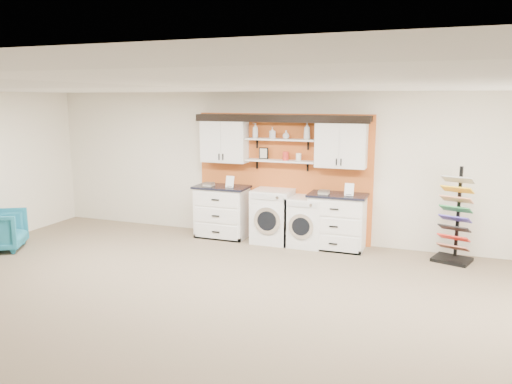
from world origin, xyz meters
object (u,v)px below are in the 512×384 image
at_px(washer, 273,216).
at_px(armchair, 0,230).
at_px(sample_rack, 454,231).
at_px(base_cabinet_left, 222,212).
at_px(dryer, 306,221).
at_px(base_cabinet_right, 337,221).

relative_size(washer, armchair, 1.28).
bearing_deg(armchair, washer, -93.62).
distance_m(sample_rack, armchair, 7.89).
bearing_deg(washer, base_cabinet_left, 179.82).
bearing_deg(dryer, armchair, -156.78).
distance_m(base_cabinet_left, sample_rack, 4.22).
height_order(dryer, armchair, dryer).
bearing_deg(base_cabinet_left, washer, -0.18).
xyz_separation_m(base_cabinet_right, sample_rack, (1.96, -0.04, 0.01)).
distance_m(dryer, armchair, 5.50).
xyz_separation_m(sample_rack, armchair, (-7.59, -2.13, -0.16)).
relative_size(sample_rack, armchair, 2.02).
distance_m(base_cabinet_left, base_cabinet_right, 2.26).
relative_size(base_cabinet_left, washer, 1.03).
bearing_deg(base_cabinet_right, armchair, -158.93).
bearing_deg(washer, dryer, 0.00).
relative_size(base_cabinet_left, dryer, 1.14).
distance_m(base_cabinet_right, sample_rack, 1.96).
height_order(base_cabinet_left, base_cabinet_right, base_cabinet_left).
height_order(base_cabinet_left, washer, base_cabinet_left).
relative_size(washer, dryer, 1.11).
height_order(base_cabinet_left, dryer, base_cabinet_left).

